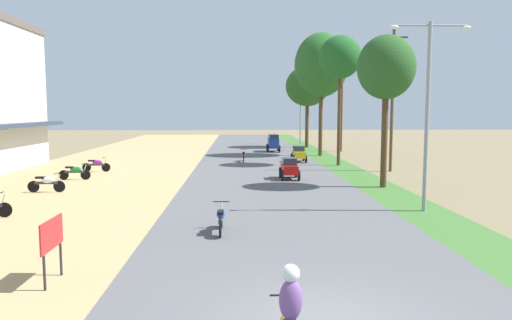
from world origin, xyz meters
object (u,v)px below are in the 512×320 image
at_px(utility_pole_near, 392,98).
at_px(car_hatchback_red, 289,167).
at_px(median_tree_nearest, 386,68).
at_px(streetlamp_mid, 301,106).
at_px(streetlamp_near, 428,103).
at_px(motorbike_foreground_rider, 290,318).
at_px(parked_motorbike_fourth, 47,182).
at_px(utility_pole_far, 342,102).
at_px(car_van_blue, 273,142).
at_px(street_signboard, 52,238).
at_px(motorbike_ahead_third, 244,155).
at_px(parked_motorbike_sixth, 97,164).
at_px(median_tree_third, 321,65).
at_px(car_hatchback_yellow, 299,153).
at_px(parked_motorbike_fifth, 75,171).
at_px(motorbike_ahead_second, 221,217).
at_px(median_tree_second, 340,58).
at_px(median_tree_fourth, 307,86).

xyz_separation_m(utility_pole_near, car_hatchback_red, (-7.13, -3.81, -4.05)).
distance_m(median_tree_nearest, streetlamp_mid, 31.94).
distance_m(streetlamp_near, motorbike_foreground_rider, 13.65).
xyz_separation_m(median_tree_nearest, car_hatchback_red, (-4.57, 3.03, -5.40)).
bearing_deg(car_hatchback_red, parked_motorbike_fourth, -162.10).
bearing_deg(utility_pole_near, utility_pole_far, 89.89).
bearing_deg(parked_motorbike_fourth, utility_pole_near, 21.83).
bearing_deg(utility_pole_near, car_van_blue, 114.74).
xyz_separation_m(utility_pole_far, car_van_blue, (-6.73, -0.87, -3.78)).
relative_size(street_signboard, median_tree_nearest, 0.19).
distance_m(car_hatchback_red, motorbike_ahead_third, 9.87).
distance_m(parked_motorbike_sixth, median_tree_nearest, 18.91).
bearing_deg(parked_motorbike_sixth, median_tree_third, 32.59).
distance_m(parked_motorbike_fourth, streetlamp_near, 17.80).
height_order(parked_motorbike_fourth, streetlamp_mid, streetlamp_mid).
distance_m(parked_motorbike_sixth, motorbike_foreground_rider, 26.25).
distance_m(utility_pole_far, car_hatchback_red, 20.92).
xyz_separation_m(street_signboard, car_hatchback_yellow, (8.97, 25.67, -0.36)).
distance_m(parked_motorbike_fourth, utility_pole_near, 21.32).
height_order(car_hatchback_red, motorbike_foreground_rider, motorbike_foreground_rider).
height_order(parked_motorbike_fifth, car_van_blue, car_van_blue).
xyz_separation_m(parked_motorbike_fourth, motorbike_ahead_third, (9.74, 13.50, 0.02)).
xyz_separation_m(parked_motorbike_fourth, motorbike_ahead_second, (8.73, -8.14, 0.02)).
height_order(median_tree_third, motorbike_ahead_second, median_tree_third).
bearing_deg(median_tree_second, parked_motorbike_fourth, -146.74).
height_order(median_tree_second, motorbike_ahead_second, median_tree_second).
distance_m(parked_motorbike_sixth, car_hatchback_yellow, 14.80).
xyz_separation_m(car_hatchback_red, car_hatchback_yellow, (1.71, 9.16, 0.00)).
bearing_deg(median_tree_nearest, streetlamp_mid, 90.30).
bearing_deg(median_tree_third, car_van_blue, 133.88).
bearing_deg(utility_pole_far, median_tree_third, -120.71).
xyz_separation_m(utility_pole_near, car_hatchback_yellow, (-5.42, 5.36, -4.05)).
distance_m(street_signboard, streetlamp_mid, 46.97).
relative_size(motorbike_foreground_rider, motorbike_ahead_second, 1.00).
bearing_deg(streetlamp_near, parked_motorbike_fourth, 163.26).
xyz_separation_m(parked_motorbike_fourth, car_van_blue, (12.69, 22.32, 0.47)).
bearing_deg(car_van_blue, median_tree_fourth, 53.66).
bearing_deg(street_signboard, car_van_blue, 77.57).
xyz_separation_m(street_signboard, car_van_blue, (7.68, 34.87, -0.08)).
bearing_deg(streetlamp_mid, car_hatchback_red, -98.66).
height_order(streetlamp_near, car_hatchback_yellow, streetlamp_near).
bearing_deg(motorbike_ahead_second, median_tree_third, 73.58).
height_order(parked_motorbike_fifth, utility_pole_far, utility_pole_far).
bearing_deg(median_tree_fourth, parked_motorbike_sixth, -129.72).
relative_size(median_tree_fourth, utility_pole_far, 0.94).
height_order(parked_motorbike_sixth, median_tree_nearest, median_tree_nearest).
xyz_separation_m(median_tree_second, motorbike_ahead_third, (-6.83, 2.63, -7.15)).
bearing_deg(median_tree_nearest, parked_motorbike_fifth, 168.95).
xyz_separation_m(street_signboard, motorbike_foreground_rider, (5.07, -3.90, -0.25)).
bearing_deg(parked_motorbike_fifth, street_signboard, -73.25).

